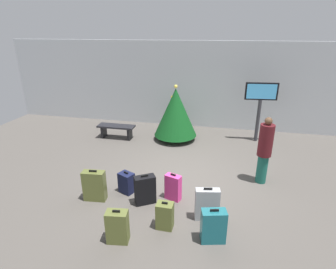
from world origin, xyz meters
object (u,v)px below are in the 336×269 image
object	(u,v)px
flight_info_kiosk	(260,100)
suitcase_6	(94,186)
waiting_bench	(116,129)
suitcase_0	(207,204)
suitcase_1	(165,216)
suitcase_5	(213,226)
suitcase_3	(127,183)
suitcase_2	(173,187)
suitcase_4	(117,227)
traveller_0	(265,149)
suitcase_7	(145,190)
holiday_tree	(176,112)

from	to	relation	value
flight_info_kiosk	suitcase_6	distance (m)	6.07
waiting_bench	suitcase_0	xyz separation A→B (m)	(3.56, -3.84, -0.00)
suitcase_1	suitcase_5	distance (m)	0.96
suitcase_0	suitcase_1	xyz separation A→B (m)	(-0.79, -0.45, -0.07)
waiting_bench	suitcase_3	size ratio (longest dim) A/B	2.43
suitcase_2	suitcase_4	world-z (taller)	suitcase_4
suitcase_6	suitcase_2	bearing A→B (deg)	12.82
traveller_0	suitcase_4	distance (m)	3.97
suitcase_3	suitcase_6	world-z (taller)	suitcase_6
waiting_bench	suitcase_7	size ratio (longest dim) A/B	1.87
suitcase_4	suitcase_2	bearing A→B (deg)	64.59
flight_info_kiosk	suitcase_2	world-z (taller)	flight_info_kiosk
flight_info_kiosk	waiting_bench	size ratio (longest dim) A/B	1.55
suitcase_0	suitcase_3	distance (m)	2.05
suitcase_0	suitcase_5	size ratio (longest dim) A/B	1.06
suitcase_1	suitcase_4	distance (m)	0.94
suitcase_4	suitcase_6	size ratio (longest dim) A/B	0.90
waiting_bench	suitcase_0	size ratio (longest dim) A/B	1.80
holiday_tree	suitcase_3	distance (m)	3.70
waiting_bench	traveller_0	world-z (taller)	traveller_0
suitcase_5	suitcase_6	xyz separation A→B (m)	(-2.73, 0.75, 0.03)
waiting_bench	suitcase_6	world-z (taller)	suitcase_6
waiting_bench	suitcase_2	xyz separation A→B (m)	(2.74, -3.30, -0.04)
suitcase_7	waiting_bench	bearing A→B (deg)	121.09
traveller_0	suitcase_3	size ratio (longest dim) A/B	3.20
suitcase_0	suitcase_4	size ratio (longest dim) A/B	1.08
suitcase_2	suitcase_6	size ratio (longest dim) A/B	0.86
holiday_tree	flight_info_kiosk	size ratio (longest dim) A/B	0.95
waiting_bench	suitcase_6	xyz separation A→B (m)	(0.99, -3.70, 0.01)
suitcase_5	flight_info_kiosk	bearing A→B (deg)	77.36
suitcase_7	holiday_tree	bearing A→B (deg)	90.88
traveller_0	suitcase_7	distance (m)	3.10
holiday_tree	suitcase_0	xyz separation A→B (m)	(1.46, -4.18, -0.66)
suitcase_4	suitcase_7	world-z (taller)	suitcase_7
suitcase_4	suitcase_7	xyz separation A→B (m)	(0.14, 1.26, 0.01)
suitcase_2	suitcase_4	bearing A→B (deg)	-115.41
traveller_0	suitcase_6	world-z (taller)	traveller_0
suitcase_1	suitcase_2	xyz separation A→B (m)	(-0.03, 0.99, 0.03)
suitcase_7	suitcase_3	bearing A→B (deg)	150.25
traveller_0	suitcase_4	world-z (taller)	traveller_0
suitcase_0	suitcase_3	bearing A→B (deg)	163.32
suitcase_0	traveller_0	bearing A→B (deg)	55.02
holiday_tree	suitcase_1	distance (m)	4.73
waiting_bench	suitcase_2	bearing A→B (deg)	-50.30
flight_info_kiosk	suitcase_5	bearing A→B (deg)	-102.64
suitcase_1	suitcase_5	bearing A→B (deg)	-9.71
holiday_tree	waiting_bench	xyz separation A→B (m)	(-2.09, -0.34, -0.66)
suitcase_0	suitcase_2	distance (m)	0.98
flight_info_kiosk	waiting_bench	world-z (taller)	flight_info_kiosk
holiday_tree	suitcase_5	xyz separation A→B (m)	(1.63, -4.79, -0.68)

